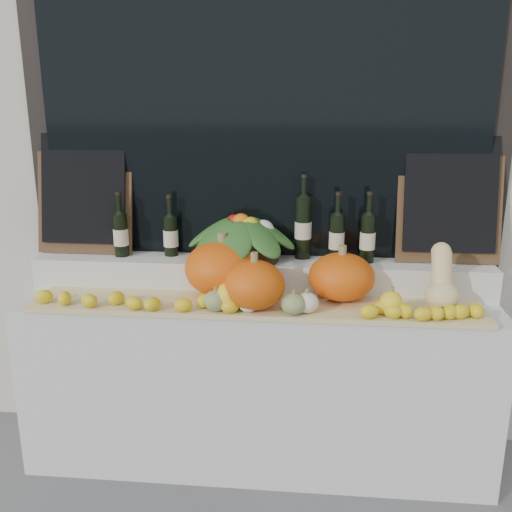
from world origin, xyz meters
TOP-DOWN VIEW (x-y plane):
  - storefront_facade at (0.00, 2.25)m, footprint 7.00×0.94m
  - display_sill at (0.00, 1.52)m, footprint 2.30×0.55m
  - rear_tier at (0.00, 1.68)m, footprint 2.30×0.25m
  - straw_bedding at (0.00, 1.40)m, footprint 2.10×0.32m
  - pumpkin_left at (-0.17, 1.50)m, footprint 0.43×0.43m
  - pumpkin_right at (0.40, 1.50)m, footprint 0.39×0.39m
  - pumpkin_center at (0.00, 1.34)m, footprint 0.33×0.33m
  - butternut_squash at (0.84, 1.42)m, footprint 0.15×0.21m
  - decorative_gourds at (0.12, 1.30)m, footprint 0.88×0.15m
  - lemon_heap at (0.00, 1.29)m, footprint 2.20×0.16m
  - produce_bowl at (-0.09, 1.66)m, footprint 0.58×0.58m
  - wine_bottle_far_left at (-0.72, 1.67)m, footprint 0.08×0.08m
  - wine_bottle_near_left at (-0.46, 1.70)m, footprint 0.08×0.08m
  - wine_bottle_tall at (0.21, 1.72)m, footprint 0.08×0.08m
  - wine_bottle_near_right at (0.38, 1.68)m, footprint 0.08×0.08m
  - wine_bottle_far_right at (0.53, 1.68)m, footprint 0.08×0.08m
  - chalkboard_left at (-0.92, 1.74)m, footprint 0.50×0.15m
  - chalkboard_right at (0.92, 1.74)m, footprint 0.50×0.15m

SIDE VIEW (x-z plane):
  - display_sill at x=0.00m, z-range 0.00..0.88m
  - straw_bedding at x=0.00m, z-range 0.88..0.90m
  - lemon_heap at x=0.00m, z-range 0.91..0.97m
  - decorative_gourds at x=0.12m, z-range 0.88..1.03m
  - rear_tier at x=0.00m, z-range 0.88..1.04m
  - pumpkin_right at x=0.40m, z-range 0.91..1.13m
  - pumpkin_center at x=0.00m, z-range 0.91..1.13m
  - butternut_squash at x=0.84m, z-range 0.88..1.17m
  - pumpkin_left at x=-0.17m, z-range 0.91..1.17m
  - wine_bottle_near_left at x=-0.46m, z-range 0.99..1.30m
  - wine_bottle_far_left at x=-0.72m, z-range 0.99..1.32m
  - produce_bowl at x=-0.09m, z-range 1.04..1.28m
  - wine_bottle_near_right at x=0.38m, z-range 0.99..1.34m
  - wine_bottle_far_right at x=0.53m, z-range 0.99..1.34m
  - wine_bottle_tall at x=0.21m, z-range 0.99..1.41m
  - chalkboard_left at x=-0.92m, z-range 1.05..1.67m
  - chalkboard_right at x=0.92m, z-range 1.05..1.67m
  - storefront_facade at x=0.00m, z-range 0.00..4.50m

